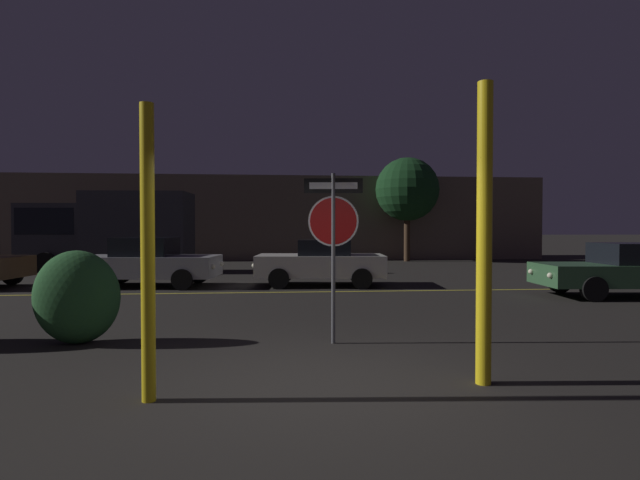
{
  "coord_description": "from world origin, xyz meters",
  "views": [
    {
      "loc": [
        -0.45,
        -5.36,
        1.73
      ],
      "look_at": [
        0.53,
        5.58,
        1.48
      ],
      "focal_mm": 28.0,
      "sensor_mm": 36.0,
      "label": 1
    }
  ],
  "objects_px": {
    "hedge_bush_1": "(77,297)",
    "tree_0": "(407,190)",
    "stop_sign": "(333,224)",
    "passing_car_2": "(149,262)",
    "yellow_pole_right": "(484,234)",
    "yellow_pole_left": "(148,253)",
    "delivery_truck": "(106,229)",
    "passing_car_4": "(633,270)",
    "passing_car_3": "(321,262)"
  },
  "relations": [
    {
      "from": "yellow_pole_left",
      "to": "passing_car_3",
      "type": "relative_size",
      "value": 0.73
    },
    {
      "from": "stop_sign",
      "to": "hedge_bush_1",
      "type": "distance_m",
      "value": 3.99
    },
    {
      "from": "yellow_pole_left",
      "to": "passing_car_2",
      "type": "xyz_separation_m",
      "value": [
        -2.5,
        10.16,
        -0.76
      ]
    },
    {
      "from": "passing_car_4",
      "to": "tree_0",
      "type": "bearing_deg",
      "value": 13.39
    },
    {
      "from": "yellow_pole_left",
      "to": "passing_car_4",
      "type": "distance_m",
      "value": 12.31
    },
    {
      "from": "stop_sign",
      "to": "passing_car_2",
      "type": "distance_m",
      "value": 9.16
    },
    {
      "from": "yellow_pole_right",
      "to": "hedge_bush_1",
      "type": "height_order",
      "value": "yellow_pole_right"
    },
    {
      "from": "passing_car_4",
      "to": "delivery_truck",
      "type": "distance_m",
      "value": 17.9
    },
    {
      "from": "hedge_bush_1",
      "to": "tree_0",
      "type": "xyz_separation_m",
      "value": [
        9.89,
        18.07,
        3.08
      ]
    },
    {
      "from": "delivery_truck",
      "to": "tree_0",
      "type": "xyz_separation_m",
      "value": [
        13.6,
        5.41,
        2.07
      ]
    },
    {
      "from": "yellow_pole_left",
      "to": "tree_0",
      "type": "bearing_deg",
      "value": 68.41
    },
    {
      "from": "passing_car_4",
      "to": "tree_0",
      "type": "distance_m",
      "value": 14.48
    },
    {
      "from": "hedge_bush_1",
      "to": "yellow_pole_left",
      "type": "bearing_deg",
      "value": -57.3
    },
    {
      "from": "yellow_pole_right",
      "to": "passing_car_2",
      "type": "height_order",
      "value": "yellow_pole_right"
    },
    {
      "from": "passing_car_3",
      "to": "tree_0",
      "type": "bearing_deg",
      "value": -21.64
    },
    {
      "from": "yellow_pole_right",
      "to": "delivery_truck",
      "type": "distance_m",
      "value": 17.53
    },
    {
      "from": "stop_sign",
      "to": "delivery_truck",
      "type": "relative_size",
      "value": 0.39
    },
    {
      "from": "yellow_pole_left",
      "to": "tree_0",
      "type": "xyz_separation_m",
      "value": [
        8.2,
        20.71,
        2.3
      ]
    },
    {
      "from": "yellow_pole_right",
      "to": "delivery_truck",
      "type": "relative_size",
      "value": 0.52
    },
    {
      "from": "yellow_pole_left",
      "to": "passing_car_3",
      "type": "height_order",
      "value": "yellow_pole_left"
    },
    {
      "from": "passing_car_2",
      "to": "passing_car_4",
      "type": "bearing_deg",
      "value": 80.75
    },
    {
      "from": "hedge_bush_1",
      "to": "passing_car_3",
      "type": "xyz_separation_m",
      "value": [
        4.34,
        7.29,
        0.0
      ]
    },
    {
      "from": "tree_0",
      "to": "passing_car_2",
      "type": "bearing_deg",
      "value": -135.37
    },
    {
      "from": "delivery_truck",
      "to": "hedge_bush_1",
      "type": "bearing_deg",
      "value": -160.84
    },
    {
      "from": "yellow_pole_left",
      "to": "passing_car_2",
      "type": "relative_size",
      "value": 0.7
    },
    {
      "from": "hedge_bush_1",
      "to": "passing_car_3",
      "type": "distance_m",
      "value": 8.49
    },
    {
      "from": "yellow_pole_left",
      "to": "stop_sign",
      "type": "bearing_deg",
      "value": 47.53
    },
    {
      "from": "delivery_truck",
      "to": "stop_sign",
      "type": "bearing_deg",
      "value": -147.02
    },
    {
      "from": "stop_sign",
      "to": "passing_car_2",
      "type": "bearing_deg",
      "value": 126.81
    },
    {
      "from": "delivery_truck",
      "to": "tree_0",
      "type": "height_order",
      "value": "tree_0"
    },
    {
      "from": "yellow_pole_left",
      "to": "passing_car_3",
      "type": "xyz_separation_m",
      "value": [
        2.65,
        9.93,
        -0.78
      ]
    },
    {
      "from": "yellow_pole_right",
      "to": "passing_car_4",
      "type": "xyz_separation_m",
      "value": [
        6.71,
        6.49,
        -0.99
      ]
    },
    {
      "from": "tree_0",
      "to": "stop_sign",
      "type": "bearing_deg",
      "value": -108.27
    },
    {
      "from": "stop_sign",
      "to": "passing_car_3",
      "type": "bearing_deg",
      "value": 92.35
    },
    {
      "from": "hedge_bush_1",
      "to": "passing_car_2",
      "type": "height_order",
      "value": "passing_car_2"
    },
    {
      "from": "passing_car_2",
      "to": "passing_car_4",
      "type": "xyz_separation_m",
      "value": [
        12.77,
        -3.43,
        -0.04
      ]
    },
    {
      "from": "passing_car_4",
      "to": "passing_car_2",
      "type": "bearing_deg",
      "value": 79.9
    },
    {
      "from": "yellow_pole_left",
      "to": "yellow_pole_right",
      "type": "distance_m",
      "value": 3.58
    },
    {
      "from": "yellow_pole_right",
      "to": "tree_0",
      "type": "height_order",
      "value": "tree_0"
    },
    {
      "from": "passing_car_3",
      "to": "delivery_truck",
      "type": "relative_size",
      "value": 0.62
    },
    {
      "from": "delivery_truck",
      "to": "passing_car_2",
      "type": "bearing_deg",
      "value": -147.73
    },
    {
      "from": "yellow_pole_right",
      "to": "passing_car_3",
      "type": "bearing_deg",
      "value": 95.4
    },
    {
      "from": "passing_car_3",
      "to": "delivery_truck",
      "type": "bearing_deg",
      "value": 61.85
    },
    {
      "from": "yellow_pole_left",
      "to": "yellow_pole_right",
      "type": "relative_size",
      "value": 0.89
    },
    {
      "from": "passing_car_3",
      "to": "stop_sign",
      "type": "bearing_deg",
      "value": -178.3
    },
    {
      "from": "passing_car_2",
      "to": "delivery_truck",
      "type": "distance_m",
      "value": 5.99
    },
    {
      "from": "hedge_bush_1",
      "to": "tree_0",
      "type": "height_order",
      "value": "tree_0"
    },
    {
      "from": "yellow_pole_right",
      "to": "tree_0",
      "type": "bearing_deg",
      "value": 77.25
    },
    {
      "from": "passing_car_4",
      "to": "hedge_bush_1",
      "type": "bearing_deg",
      "value": 113.79
    },
    {
      "from": "passing_car_4",
      "to": "tree_0",
      "type": "height_order",
      "value": "tree_0"
    }
  ]
}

